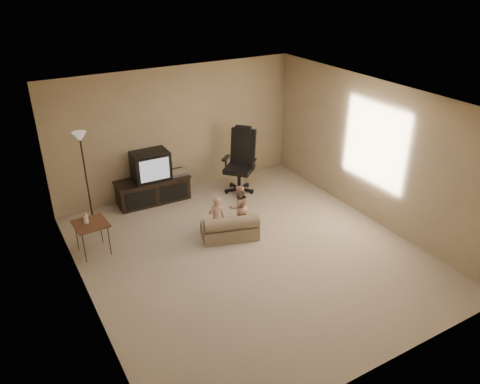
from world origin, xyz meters
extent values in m
plane|color=#C3B09B|center=(0.00, 0.00, 0.00)|extent=(5.50, 5.50, 0.00)
plane|color=white|center=(0.00, 0.00, 2.50)|extent=(5.50, 5.50, 0.00)
plane|color=tan|center=(0.00, 2.75, 1.25)|extent=(5.00, 0.00, 5.00)
plane|color=tan|center=(0.00, -2.75, 1.25)|extent=(5.00, 0.00, 5.00)
plane|color=tan|center=(-2.50, 0.00, 1.25)|extent=(0.00, 5.50, 5.50)
plane|color=tan|center=(2.50, 0.00, 1.25)|extent=(0.00, 5.50, 5.50)
cube|color=black|center=(-0.69, 2.49, 0.22)|extent=(1.38, 0.52, 0.44)
cube|color=black|center=(-0.69, 2.49, 0.47)|extent=(1.42, 0.56, 0.04)
cube|color=black|center=(-1.01, 2.25, 0.22)|extent=(0.57, 0.03, 0.33)
cube|color=black|center=(-0.37, 2.23, 0.22)|extent=(0.57, 0.03, 0.33)
cube|color=black|center=(-0.68, 2.51, 0.76)|extent=(0.70, 0.51, 0.54)
cube|color=white|center=(-0.69, 2.26, 0.76)|extent=(0.56, 0.02, 0.42)
cube|color=#BCBDBF|center=(-0.15, 2.43, 0.52)|extent=(0.40, 0.28, 0.06)
cylinder|color=black|center=(0.97, 2.02, 0.26)|extent=(0.07, 0.07, 0.42)
cube|color=black|center=(0.97, 2.02, 0.50)|extent=(0.74, 0.74, 0.09)
cube|color=black|center=(1.16, 2.19, 0.89)|extent=(0.47, 0.50, 0.74)
cube|color=black|center=(1.16, 2.19, 1.23)|extent=(0.28, 0.30, 0.17)
cube|color=black|center=(0.79, 2.23, 0.70)|extent=(0.27, 0.25, 0.04)
cube|color=black|center=(1.16, 1.81, 0.70)|extent=(0.27, 0.25, 0.04)
cube|color=brown|center=(-2.15, 1.27, 0.53)|extent=(0.52, 0.52, 0.03)
cylinder|color=black|center=(-2.34, 1.07, 0.27)|extent=(0.01, 0.01, 0.54)
cylinder|color=black|center=(-1.94, 1.09, 0.27)|extent=(0.01, 0.01, 0.54)
cylinder|color=black|center=(-2.36, 1.46, 0.27)|extent=(0.01, 0.01, 0.54)
cylinder|color=black|center=(-1.96, 1.48, 0.27)|extent=(0.01, 0.01, 0.54)
cylinder|color=#EDE6CD|center=(-2.20, 1.31, 0.62)|extent=(0.07, 0.07, 0.14)
cone|color=beige|center=(-2.20, 1.31, 0.71)|extent=(0.06, 0.06, 0.05)
cylinder|color=black|center=(-1.93, 2.23, 0.01)|extent=(0.27, 0.27, 0.03)
cylinder|color=black|center=(-1.93, 2.23, 0.82)|extent=(0.03, 0.03, 1.62)
cone|color=beige|center=(-1.93, 2.23, 1.64)|extent=(0.23, 0.23, 0.15)
cube|color=gray|center=(-0.03, 0.61, 0.12)|extent=(1.05, 0.76, 0.24)
cylinder|color=gray|center=(-0.08, 0.46, 0.35)|extent=(0.95, 0.48, 0.22)
imported|color=tan|center=(-0.23, 0.68, 0.39)|extent=(0.31, 0.25, 0.78)
imported|color=tan|center=(0.28, 0.83, 0.39)|extent=(0.38, 0.21, 0.79)
camera|label=1|loc=(-3.29, -5.37, 4.25)|focal=35.00mm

